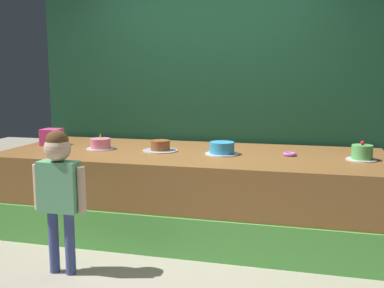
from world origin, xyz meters
TOP-DOWN VIEW (x-y plane):
  - ground_plane at (0.00, 0.00)m, footprint 12.00×12.00m
  - stage_platform at (0.00, 0.68)m, footprint 3.57×1.39m
  - curtain_backdrop at (0.00, 1.47)m, footprint 3.89×0.08m
  - child_figure at (-0.71, -0.48)m, footprint 0.42×0.19m
  - pink_box at (-1.52, 0.74)m, footprint 0.20×0.20m
  - donut at (0.91, 0.71)m, footprint 0.12×0.12m
  - cake_far_left at (-0.91, 0.63)m, footprint 0.28×0.28m
  - cake_center_left at (-0.30, 0.66)m, footprint 0.34×0.34m
  - cake_center_right at (0.30, 0.63)m, footprint 0.31×0.31m
  - cake_far_right at (1.52, 0.65)m, footprint 0.26×0.26m

SIDE VIEW (x-z plane):
  - ground_plane at x=0.00m, z-range 0.00..0.00m
  - stage_platform at x=0.00m, z-range 0.00..0.77m
  - child_figure at x=-0.71m, z-range 0.16..1.26m
  - donut at x=0.91m, z-range 0.77..0.80m
  - cake_center_left at x=-0.30m, z-range 0.76..0.87m
  - cake_far_left at x=-0.91m, z-range 0.74..0.90m
  - cake_center_right at x=0.30m, z-range 0.77..0.88m
  - cake_far_right at x=1.52m, z-range 0.75..0.92m
  - pink_box at x=-1.52m, z-range 0.77..0.94m
  - curtain_backdrop at x=0.00m, z-range 0.00..2.91m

